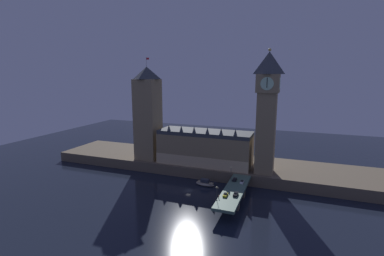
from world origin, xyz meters
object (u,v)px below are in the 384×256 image
Objects in this scene: clock_tower at (267,109)px; victoria_tower at (148,113)px; car_southbound_trail at (242,182)px; pedestrian_near_rail at (219,197)px; car_southbound_lead at (236,194)px; street_lamp_far at (231,171)px; car_northbound_trail at (225,195)px; street_lamp_near at (217,192)px; car_northbound_lead at (235,179)px; boat_upstream at (205,183)px.

victoria_tower is (-78.70, 2.15, -6.25)m from clock_tower.
pedestrian_near_rail is (-6.71, -22.83, 0.24)m from car_southbound_trail.
street_lamp_far reaches higher than car_southbound_lead.
car_northbound_trail is 0.93× the size of car_southbound_lead.
street_lamp_near is 0.96× the size of street_lamp_far.
car_southbound_trail reaches higher than car_northbound_lead.
car_northbound_lead is 27.70m from street_lamp_near.
car_northbound_trail is 0.60× the size of street_lamp_near.
car_southbound_trail is at bearing -18.81° from victoria_tower.
car_northbound_lead is at bearing 90.00° from car_northbound_trail.
car_southbound_lead is 11.42m from street_lamp_near.
pedestrian_near_rail is (-15.70, -44.42, -36.83)m from clock_tower.
car_southbound_lead is 16.69m from car_southbound_trail.
car_southbound_lead is 22.69m from street_lamp_far.
clock_tower is 43.83m from car_southbound_trail.
car_northbound_lead is 2.69× the size of pedestrian_near_rail.
victoria_tower is 70.86m from street_lamp_far.
pedestrian_near_rail reaches higher than car_northbound_trail.
street_lamp_far is at bearing 108.53° from car_southbound_lead.
victoria_tower is 9.71× the size of street_lamp_far.
victoria_tower is at bearing 161.19° from car_southbound_trail.
car_southbound_trail is at bearing -32.54° from street_lamp_far.
car_northbound_lead reaches higher than car_northbound_trail.
victoria_tower is at bearing 143.53° from pedestrian_near_rail.
boat_upstream is (-15.60, 27.53, -5.94)m from pedestrian_near_rail.
car_northbound_lead is at bearing -18.08° from victoria_tower.
pedestrian_near_rail reaches higher than car_northbound_lead.
car_northbound_trail is at bearing -83.61° from street_lamp_far.
car_northbound_lead is at bearing 151.38° from car_southbound_trail.
pedestrian_near_rail is 0.25× the size of street_lamp_far.
street_lamp_near is at bearing -37.85° from victoria_tower.
car_northbound_lead is 5.02m from street_lamp_far.
car_northbound_trail is at bearing -103.24° from car_southbound_trail.
car_northbound_trail is at bearing -33.25° from victoria_tower.
car_southbound_trail is at bearing 73.61° from pedestrian_near_rail.
clock_tower is 56.63m from car_northbound_trail.
pedestrian_near_rail is at bearing -106.39° from car_southbound_trail.
car_southbound_trail reaches higher than car_northbound_trail.
car_southbound_trail is at bearing -28.62° from car_northbound_lead.
street_lamp_far is at bearing -133.37° from clock_tower.
victoria_tower reaches higher than car_northbound_trail.
victoria_tower is 83.88m from car_northbound_trail.
street_lamp_far reaches higher than boat_upstream.
car_northbound_lead is at bearing -7.22° from boat_upstream.
victoria_tower is at bearing 149.89° from car_southbound_lead.
car_northbound_lead reaches higher than boat_upstream.
street_lamp_far is 17.88m from boat_upstream.
car_southbound_lead is at bearing -90.00° from car_southbound_trail.
street_lamp_near is at bearing -100.94° from pedestrian_near_rail.
car_northbound_trail is 0.36× the size of boat_upstream.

